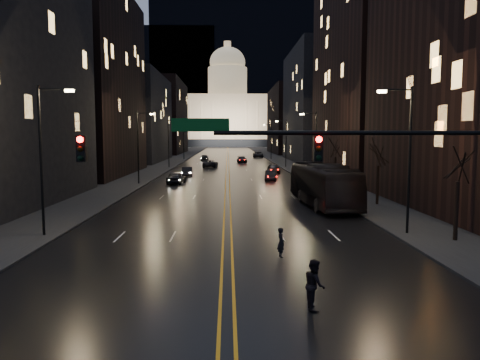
{
  "coord_description": "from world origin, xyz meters",
  "views": [
    {
      "loc": [
        0.04,
        -17.88,
        6.11
      ],
      "look_at": [
        0.86,
        13.4,
        3.11
      ],
      "focal_mm": 35.0,
      "sensor_mm": 36.0,
      "label": 1
    }
  ],
  "objects": [
    {
      "name": "streetlamp_right_far",
      "position": [
        10.81,
        70.0,
        5.08
      ],
      "size": [
        2.13,
        0.25,
        9.0
      ],
      "color": "black",
      "rests_on": "ground"
    },
    {
      "name": "bus",
      "position": [
        8.28,
        22.12,
        1.84
      ],
      "size": [
        3.89,
        13.34,
        3.67
      ],
      "primitive_type": "imported",
      "rotation": [
        0.0,
        0.0,
        0.06
      ],
      "color": "black",
      "rests_on": "ground"
    },
    {
      "name": "building_left_dist",
      "position": [
        -21.0,
        140.0,
        12.0
      ],
      "size": [
        12.0,
        40.0,
        24.0
      ],
      "primitive_type": "cube",
      "color": "black",
      "rests_on": "ground"
    },
    {
      "name": "road",
      "position": [
        0.0,
        130.0,
        0.01
      ],
      "size": [
        20.0,
        320.0,
        0.02
      ],
      "primitive_type": "cube",
      "color": "black",
      "rests_on": "ground"
    },
    {
      "name": "receding_car_b",
      "position": [
        7.33,
        56.56,
        0.76
      ],
      "size": [
        1.87,
        4.51,
        1.53
      ],
      "primitive_type": "imported",
      "rotation": [
        0.0,
        0.0,
        0.02
      ],
      "color": "black",
      "rests_on": "ground"
    },
    {
      "name": "streetlamp_right_near",
      "position": [
        10.81,
        10.0,
        5.08
      ],
      "size": [
        2.13,
        0.25,
        9.0
      ],
      "color": "black",
      "rests_on": "ground"
    },
    {
      "name": "building_left_mid",
      "position": [
        -21.0,
        54.0,
        14.0
      ],
      "size": [
        12.0,
        30.0,
        28.0
      ],
      "primitive_type": "cube",
      "color": "black",
      "rests_on": "ground"
    },
    {
      "name": "building_right_mid",
      "position": [
        21.0,
        92.0,
        13.0
      ],
      "size": [
        12.0,
        34.0,
        26.0
      ],
      "primitive_type": "cube",
      "color": "black",
      "rests_on": "ground"
    },
    {
      "name": "capitol",
      "position": [
        0.0,
        250.0,
        17.15
      ],
      "size": [
        90.0,
        50.0,
        58.5
      ],
      "color": "black",
      "rests_on": "ground"
    },
    {
      "name": "receding_car_c",
      "position": [
        3.17,
        85.66,
        0.71
      ],
      "size": [
        2.29,
        5.03,
        1.43
      ],
      "primitive_type": "imported",
      "rotation": [
        0.0,
        0.0,
        0.06
      ],
      "color": "black",
      "rests_on": "ground"
    },
    {
      "name": "pedestrian_a",
      "position": [
        2.69,
        5.0,
        0.76
      ],
      "size": [
        0.48,
        0.62,
        1.52
      ],
      "primitive_type": "imported",
      "rotation": [
        0.0,
        0.0,
        1.8
      ],
      "color": "black",
      "rests_on": "ground"
    },
    {
      "name": "building_right_tall",
      "position": [
        21.0,
        50.0,
        19.0
      ],
      "size": [
        12.0,
        30.0,
        38.0
      ],
      "primitive_type": "cube",
      "color": "black",
      "rests_on": "ground"
    },
    {
      "name": "oncoming_car_a",
      "position": [
        -6.48,
        40.87,
        0.79
      ],
      "size": [
        2.28,
        4.78,
        1.58
      ],
      "primitive_type": "imported",
      "rotation": [
        0.0,
        0.0,
        3.05
      ],
      "color": "black",
      "rests_on": "ground"
    },
    {
      "name": "tree_right_near",
      "position": [
        13.0,
        8.0,
        4.53
      ],
      "size": [
        2.4,
        2.4,
        6.65
      ],
      "color": "black",
      "rests_on": "ground"
    },
    {
      "name": "sidewalk_right",
      "position": [
        14.0,
        130.0,
        0.08
      ],
      "size": [
        8.0,
        320.0,
        0.16
      ],
      "primitive_type": "cube",
      "color": "black",
      "rests_on": "ground"
    },
    {
      "name": "receding_car_a",
      "position": [
        5.84,
        44.61,
        0.7
      ],
      "size": [
        2.0,
        4.38,
        1.39
      ],
      "primitive_type": "imported",
      "rotation": [
        0.0,
        0.0,
        -0.13
      ],
      "color": "black",
      "rests_on": "ground"
    },
    {
      "name": "center_line",
      "position": [
        0.0,
        130.0,
        0.03
      ],
      "size": [
        0.62,
        320.0,
        0.01
      ],
      "primitive_type": "cube",
      "color": "orange",
      "rests_on": "road"
    },
    {
      "name": "streetlamp_left_mid",
      "position": [
        -10.81,
        40.0,
        5.08
      ],
      "size": [
        2.13,
        0.25,
        9.0
      ],
      "color": "black",
      "rests_on": "ground"
    },
    {
      "name": "streetlamp_left_dist",
      "position": [
        -10.81,
        100.0,
        5.08
      ],
      "size": [
        2.13,
        0.25,
        9.0
      ],
      "color": "black",
      "rests_on": "ground"
    },
    {
      "name": "building_left_far",
      "position": [
        -21.0,
        92.0,
        10.0
      ],
      "size": [
        12.0,
        34.0,
        20.0
      ],
      "primitive_type": "cube",
      "color": "black",
      "rests_on": "ground"
    },
    {
      "name": "oncoming_car_c",
      "position": [
        -3.26,
        71.07,
        0.73
      ],
      "size": [
        2.91,
        5.46,
        1.46
      ],
      "primitive_type": "imported",
      "rotation": [
        0.0,
        0.0,
        3.05
      ],
      "color": "black",
      "rests_on": "ground"
    },
    {
      "name": "tree_right_far",
      "position": [
        13.0,
        38.0,
        4.53
      ],
      "size": [
        2.4,
        2.4,
        6.65
      ],
      "color": "black",
      "rests_on": "ground"
    },
    {
      "name": "streetlamp_left_near",
      "position": [
        -10.81,
        10.0,
        5.08
      ],
      "size": [
        2.13,
        0.25,
        9.0
      ],
      "color": "black",
      "rests_on": "ground"
    },
    {
      "name": "streetlamp_right_mid",
      "position": [
        10.81,
        40.0,
        5.08
      ],
      "size": [
        2.13,
        0.25,
        9.0
      ],
      "color": "black",
      "rests_on": "ground"
    },
    {
      "name": "building_right_dist",
      "position": [
        21.0,
        140.0,
        11.0
      ],
      "size": [
        12.0,
        40.0,
        22.0
      ],
      "primitive_type": "cube",
      "color": "black",
      "rests_on": "ground"
    },
    {
      "name": "streetlamp_left_far",
      "position": [
        -10.81,
        70.0,
        5.08
      ],
      "size": [
        2.13,
        0.25,
        9.0
      ],
      "color": "black",
      "rests_on": "ground"
    },
    {
      "name": "mountain_ridge",
      "position": [
        40.0,
        380.0,
        65.0
      ],
      "size": [
        520.0,
        60.0,
        130.0
      ],
      "primitive_type": "cube",
      "color": "black",
      "rests_on": "ground"
    },
    {
      "name": "pedestrian_b",
      "position": [
        3.07,
        -2.0,
        0.9
      ],
      "size": [
        0.49,
        0.88,
        1.79
      ],
      "primitive_type": "imported",
      "rotation": [
        0.0,
        0.0,
        1.58
      ],
      "color": "black",
      "rests_on": "ground"
    },
    {
      "name": "streetlamp_right_dist",
      "position": [
        10.81,
        100.0,
        5.08
      ],
      "size": [
        2.13,
        0.25,
        9.0
      ],
      "color": "black",
      "rests_on": "ground"
    },
    {
      "name": "tree_right_mid",
      "position": [
        13.0,
        22.0,
        4.53
      ],
      "size": [
        2.4,
        2.4,
        6.65
      ],
      "color": "black",
      "rests_on": "ground"
    },
    {
      "name": "oncoming_car_b",
      "position": [
        -6.01,
        51.76,
        0.72
      ],
      "size": [
        1.79,
        4.44,
        1.43
      ],
      "primitive_type": "imported",
      "rotation": [
        0.0,
        0.0,
        3.21
      ],
      "color": "black",
      "rests_on": "ground"
    },
    {
      "name": "oncoming_car_d",
      "position": [
        -5.62,
        95.53,
        0.69
      ],
      "size": [
        2.25,
        4.85,
        1.37
      ],
      "primitive_type": "imported",
      "rotation": [
        0.0,
        0.0,
        3.21
      ],
      "color": "black",
      "rests_on": "ground"
    },
    {
      "name": "receding_car_d",
      "position": [
        8.5,
        112.06,
        0.78
      ],
      "size": [
        2.67,
        5.65,
        1.56
      ],
      "primitive_type": "imported",
      "rotation": [
        0.0,
        0.0,
        0.01
      ],
      "color": "black",
      "rests_on": "ground"
    },
    {
      "name": "sidewalk_left",
      "position": [
        -14.0,
        130.0,
        0.08
      ],
      "size": [
        8.0,
        320.0,
        0.16
      ],
      "primitive_type": "cube",
      "color": "black",
      "rests_on": "ground"
    },
    {
      "name": "traffic_signal",
      "position": [
        5.91,
        -0.0,
        5.1
      ],
      "size": [
        17.29,
        0.45,
        7.0
      ],
      "color": "black",
      "rests_on": "ground"
    },
    {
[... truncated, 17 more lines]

